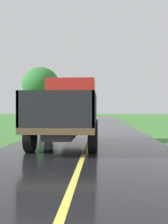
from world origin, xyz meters
name	(u,v)px	position (x,y,z in m)	size (l,w,h in m)	color
banana_truck_near	(68,111)	(-0.80, 12.12, 1.47)	(2.38, 5.82, 2.80)	#2D2D30
roadside_tree_near_left	(41,84)	(-6.50, 33.56, 4.53)	(4.34, 4.34, 6.49)	#4C3823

